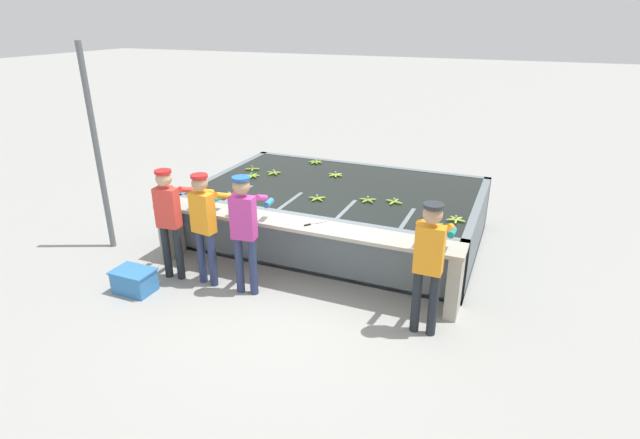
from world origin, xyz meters
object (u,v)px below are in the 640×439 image
at_px(worker_3, 429,256).
at_px(support_post_left, 97,151).
at_px(banana_bunch_floating_0, 434,225).
at_px(crate, 134,281).
at_px(banana_bunch_floating_2, 456,220).
at_px(banana_bunch_floating_1, 229,196).
at_px(banana_bunch_floating_4, 252,169).
at_px(banana_bunch_floating_10, 368,200).
at_px(banana_bunch_floating_6, 335,175).
at_px(knife_0, 312,224).
at_px(worker_2, 245,224).
at_px(banana_bunch_floating_9, 316,162).
at_px(banana_bunch_floating_8, 394,202).
at_px(banana_bunch_floating_5, 252,176).
at_px(worker_1, 205,219).
at_px(worker_0, 169,214).
at_px(banana_bunch_floating_7, 317,198).
at_px(banana_bunch_floating_3, 274,173).

distance_m(worker_3, support_post_left, 5.26).
bearing_deg(banana_bunch_floating_0, crate, -154.97).
distance_m(banana_bunch_floating_0, banana_bunch_floating_2, 0.39).
height_order(banana_bunch_floating_1, banana_bunch_floating_4, same).
bearing_deg(support_post_left, banana_bunch_floating_10, 18.44).
height_order(banana_bunch_floating_6, support_post_left, support_post_left).
distance_m(worker_3, knife_0, 1.77).
bearing_deg(worker_3, worker_2, -179.79).
bearing_deg(banana_bunch_floating_9, knife_0, -67.65).
relative_size(banana_bunch_floating_8, banana_bunch_floating_10, 1.01).
relative_size(banana_bunch_floating_9, banana_bunch_floating_10, 1.01).
bearing_deg(knife_0, crate, -151.92).
relative_size(banana_bunch_floating_2, banana_bunch_floating_8, 0.98).
relative_size(worker_3, banana_bunch_floating_4, 6.23).
relative_size(banana_bunch_floating_0, banana_bunch_floating_9, 0.98).
relative_size(banana_bunch_floating_5, banana_bunch_floating_8, 1.00).
distance_m(banana_bunch_floating_4, banana_bunch_floating_9, 1.24).
bearing_deg(banana_bunch_floating_1, worker_1, -74.38).
relative_size(banana_bunch_floating_10, knife_0, 0.93).
height_order(banana_bunch_floating_4, support_post_left, support_post_left).
bearing_deg(worker_0, support_post_left, 165.09).
distance_m(banana_bunch_floating_8, support_post_left, 4.59).
distance_m(banana_bunch_floating_6, crate, 3.79).
relative_size(worker_0, support_post_left, 0.50).
bearing_deg(banana_bunch_floating_0, banana_bunch_floating_7, 169.00).
relative_size(banana_bunch_floating_3, banana_bunch_floating_8, 0.99).
height_order(worker_2, banana_bunch_floating_7, worker_2).
distance_m(banana_bunch_floating_10, knife_0, 1.24).
bearing_deg(worker_2, banana_bunch_floating_0, 26.34).
bearing_deg(knife_0, banana_bunch_floating_3, 130.02).
bearing_deg(banana_bunch_floating_10, banana_bunch_floating_8, 11.67).
height_order(banana_bunch_floating_2, banana_bunch_floating_4, same).
bearing_deg(banana_bunch_floating_2, crate, -152.56).
bearing_deg(banana_bunch_floating_5, banana_bunch_floating_6, 24.95).
relative_size(banana_bunch_floating_5, banana_bunch_floating_6, 0.99).
xyz_separation_m(banana_bunch_floating_1, banana_bunch_floating_3, (0.09, 1.33, 0.00)).
relative_size(worker_2, banana_bunch_floating_2, 6.01).
distance_m(banana_bunch_floating_4, banana_bunch_floating_6, 1.55).
xyz_separation_m(worker_2, banana_bunch_floating_6, (0.22, 2.72, -0.09)).
height_order(banana_bunch_floating_1, support_post_left, support_post_left).
height_order(banana_bunch_floating_3, banana_bunch_floating_10, same).
relative_size(banana_bunch_floating_2, banana_bunch_floating_9, 0.98).
bearing_deg(worker_2, banana_bunch_floating_6, 85.38).
height_order(worker_2, knife_0, worker_2).
bearing_deg(banana_bunch_floating_7, banana_bunch_floating_3, 143.31).
xyz_separation_m(worker_2, banana_bunch_floating_1, (-0.92, 1.07, -0.09)).
height_order(banana_bunch_floating_1, banana_bunch_floating_10, same).
bearing_deg(worker_2, worker_1, 178.96).
height_order(worker_0, banana_bunch_floating_10, worker_0).
distance_m(banana_bunch_floating_10, crate, 3.54).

